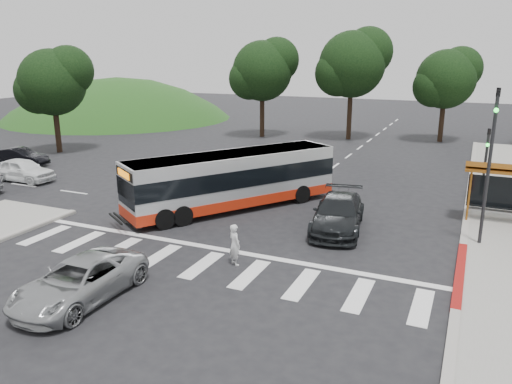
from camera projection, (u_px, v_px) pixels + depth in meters
The scene contains 18 objects.
ground at pixel (255, 225), 23.35m from camera, with size 140.00×140.00×0.00m, color black.
sidewalk_east at pixel (510, 206), 26.07m from camera, with size 4.00×40.00×0.12m, color gray.
curb_east at pixel (468, 201), 26.85m from camera, with size 0.30×40.00×0.15m, color #9E9991.
curb_east_red at pixel (460, 274), 18.04m from camera, with size 0.32×6.00×0.15m, color maroon.
hillside_nw at pixel (120, 118), 62.28m from camera, with size 44.00×44.00×10.00m, color #1A4716.
crosswalk_ladder at pixel (202, 265), 18.94m from camera, with size 18.00×2.60×0.01m, color silver.
traffic_signal_ne_tall at pixel (490, 155), 19.87m from camera, with size 0.18×0.37×6.50m.
traffic_signal_ne_short at pixel (486, 157), 26.40m from camera, with size 0.18×0.37×4.00m.
tree_north_a at pixel (353, 63), 45.20m from camera, with size 6.60×6.15×10.17m.
tree_north_b at pixel (447, 78), 44.16m from camera, with size 5.72×5.33×8.43m.
tree_north_c at pixel (263, 70), 46.73m from camera, with size 6.16×5.74×9.30m.
tree_west_a at pixel (54, 81), 39.27m from camera, with size 5.72×5.33×8.43m.
transit_bus at pixel (233, 181), 25.57m from camera, with size 2.43×11.21×2.90m, color #B0B2B5, non-canonical shape.
pedestrian at pixel (235, 245), 18.81m from camera, with size 0.59×0.39×1.61m, color silver.
dark_sedan at pixel (338, 213), 22.61m from camera, with size 2.14×5.27×1.53m, color black.
silver_suv_south at pixel (80, 281), 16.11m from camera, with size 2.25×4.87×1.35m, color #9FA2A4.
west_car_white at pixel (23, 170), 31.27m from camera, with size 1.70×4.24×1.44m, color white.
west_car_black at pixel (20, 157), 35.49m from camera, with size 1.38×3.96×1.31m, color black.
Camera 1 is at (8.99, -20.16, 7.75)m, focal length 35.00 mm.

